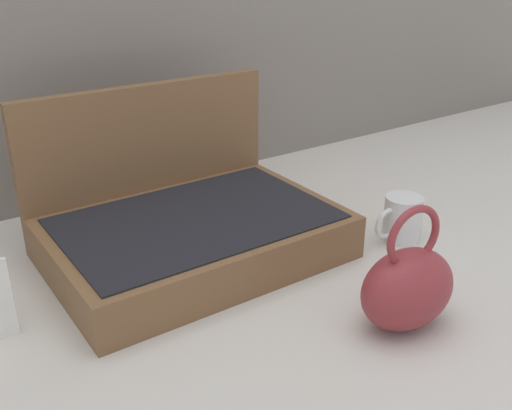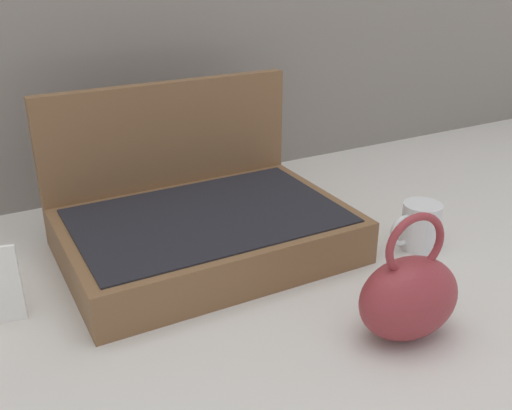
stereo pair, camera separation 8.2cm
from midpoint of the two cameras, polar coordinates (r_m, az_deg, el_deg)
ground_plane at (r=0.92m, az=-4.08°, el=-10.46°), size 6.00×6.00×0.00m
open_suitcase at (r=1.07m, az=-8.96°, el=-1.60°), size 0.50×0.36×0.28m
teal_pouch_handbag at (r=0.87m, az=11.94°, el=-7.86°), size 0.16×0.11×0.19m
coffee_mug at (r=1.13m, az=11.98°, el=-1.35°), size 0.11×0.07×0.09m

